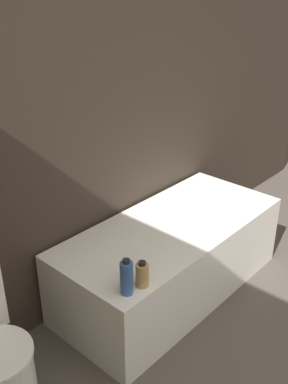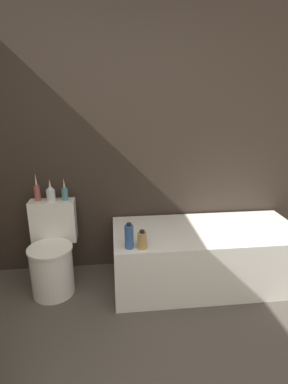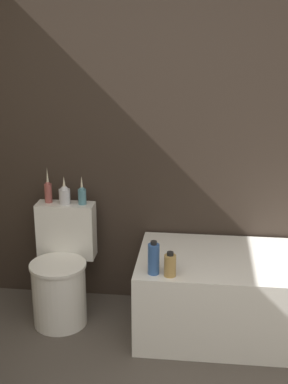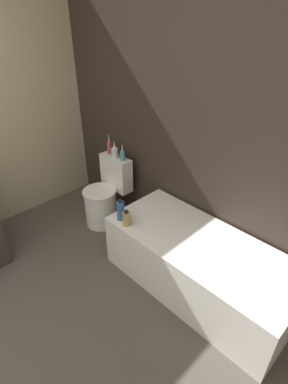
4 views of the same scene
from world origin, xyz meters
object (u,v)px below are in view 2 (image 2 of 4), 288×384
at_px(vase_bronze, 65,193).
at_px(shampoo_bottle_tall, 129,237).
at_px(toilet, 53,255).
at_px(vase_gold, 37,192).
at_px(bathtub, 205,255).
at_px(shampoo_bottle_short, 142,240).
at_px(vase_silver, 51,193).

bearing_deg(vase_bronze, shampoo_bottle_tall, -42.90).
xyz_separation_m(toilet, vase_gold, (-0.12, 0.20, 0.52)).
distance_m(vase_gold, vase_bronze, 0.24).
height_order(bathtub, shampoo_bottle_short, shampoo_bottle_short).
height_order(toilet, shampoo_bottle_short, toilet).
bearing_deg(bathtub, shampoo_bottle_tall, -159.11).
relative_size(toilet, shampoo_bottle_tall, 3.69).
bearing_deg(bathtub, shampoo_bottle_short, -154.63).
bearing_deg(toilet, bathtub, -1.83).
bearing_deg(vase_bronze, toilet, -122.78).
relative_size(bathtub, vase_bronze, 8.33).
height_order(vase_silver, shampoo_bottle_tall, vase_silver).
height_order(bathtub, toilet, toilet).
bearing_deg(vase_gold, shampoo_bottle_tall, -33.41).
xyz_separation_m(vase_bronze, shampoo_bottle_tall, (0.53, -0.49, -0.21)).
distance_m(bathtub, shampoo_bottle_tall, 0.83).
xyz_separation_m(vase_gold, vase_silver, (0.12, -0.02, -0.01)).
bearing_deg(vase_bronze, shampoo_bottle_short, -39.17).
bearing_deg(vase_gold, shampoo_bottle_short, -31.25).
relative_size(vase_bronze, shampoo_bottle_short, 1.30).
relative_size(vase_silver, shampoo_bottle_tall, 0.94).
bearing_deg(vase_gold, vase_silver, -10.21).
distance_m(shampoo_bottle_tall, shampoo_bottle_short, 0.10).
height_order(bathtub, shampoo_bottle_tall, shampoo_bottle_tall).
relative_size(toilet, shampoo_bottle_short, 5.03).
bearing_deg(shampoo_bottle_tall, vase_gold, 146.59).
xyz_separation_m(vase_silver, shampoo_bottle_short, (0.75, -0.50, -0.24)).
xyz_separation_m(vase_bronze, shampoo_bottle_short, (0.63, -0.51, -0.24)).
bearing_deg(vase_silver, vase_gold, 169.79).
relative_size(vase_gold, shampoo_bottle_tall, 1.19).
bearing_deg(toilet, shampoo_bottle_tall, -25.55).
bearing_deg(shampoo_bottle_tall, toilet, 154.45).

